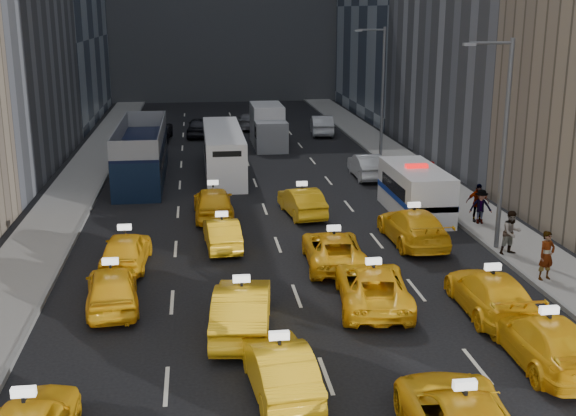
% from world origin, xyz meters
% --- Properties ---
extents(ground, '(160.00, 160.00, 0.00)m').
position_xyz_m(ground, '(0.00, 0.00, 0.00)').
color(ground, black).
rests_on(ground, ground).
extents(sidewalk_west, '(3.00, 90.00, 0.15)m').
position_xyz_m(sidewalk_west, '(-10.50, 25.00, 0.07)').
color(sidewalk_west, gray).
rests_on(sidewalk_west, ground).
extents(sidewalk_east, '(3.00, 90.00, 0.15)m').
position_xyz_m(sidewalk_east, '(10.50, 25.00, 0.07)').
color(sidewalk_east, gray).
rests_on(sidewalk_east, ground).
extents(curb_west, '(0.15, 90.00, 0.18)m').
position_xyz_m(curb_west, '(-9.05, 25.00, 0.09)').
color(curb_west, slate).
rests_on(curb_west, ground).
extents(curb_east, '(0.15, 90.00, 0.18)m').
position_xyz_m(curb_east, '(9.05, 25.00, 0.09)').
color(curb_east, slate).
rests_on(curb_east, ground).
extents(streetlight_near, '(2.15, 0.22, 9.00)m').
position_xyz_m(streetlight_near, '(9.18, 12.00, 4.92)').
color(streetlight_near, '#595B60').
rests_on(streetlight_near, ground).
extents(streetlight_far, '(2.15, 0.22, 9.00)m').
position_xyz_m(streetlight_far, '(9.18, 32.00, 4.92)').
color(streetlight_far, '#595B60').
rests_on(streetlight_far, ground).
extents(taxi_5, '(1.95, 4.51, 1.44)m').
position_xyz_m(taxi_5, '(-1.42, 1.31, 0.72)').
color(taxi_5, yellow).
rests_on(taxi_5, ground).
extents(taxi_7, '(2.19, 5.13, 1.47)m').
position_xyz_m(taxi_7, '(6.53, 1.93, 0.74)').
color(taxi_7, yellow).
rests_on(taxi_7, ground).
extents(taxi_8, '(2.21, 4.55, 1.50)m').
position_xyz_m(taxi_8, '(-6.53, 7.77, 0.75)').
color(taxi_8, yellow).
rests_on(taxi_8, ground).
extents(taxi_9, '(2.32, 5.13, 1.63)m').
position_xyz_m(taxi_9, '(-2.17, 5.17, 0.82)').
color(taxi_9, yellow).
rests_on(taxi_9, ground).
extents(taxi_10, '(2.99, 5.40, 1.43)m').
position_xyz_m(taxi_10, '(2.53, 6.81, 0.72)').
color(taxi_10, yellow).
rests_on(taxi_10, ground).
extents(taxi_11, '(2.22, 5.11, 1.46)m').
position_xyz_m(taxi_11, '(6.37, 5.64, 0.73)').
color(taxi_11, yellow).
rests_on(taxi_11, ground).
extents(taxi_12, '(2.00, 4.42, 1.47)m').
position_xyz_m(taxi_12, '(-6.41, 11.92, 0.74)').
color(taxi_12, yellow).
rests_on(taxi_12, ground).
extents(taxi_13, '(1.65, 4.09, 1.32)m').
position_xyz_m(taxi_13, '(-2.46, 13.90, 0.66)').
color(taxi_13, yellow).
rests_on(taxi_13, ground).
extents(taxi_14, '(2.54, 5.04, 1.37)m').
position_xyz_m(taxi_14, '(1.94, 11.06, 0.68)').
color(taxi_14, yellow).
rests_on(taxi_14, ground).
extents(taxi_15, '(2.27, 5.40, 1.55)m').
position_xyz_m(taxi_15, '(6.01, 13.46, 0.78)').
color(taxi_15, yellow).
rests_on(taxi_15, ground).
extents(taxi_16, '(1.99, 4.77, 1.61)m').
position_xyz_m(taxi_16, '(-2.70, 18.62, 0.81)').
color(taxi_16, yellow).
rests_on(taxi_16, ground).
extents(taxi_17, '(2.07, 4.51, 1.43)m').
position_xyz_m(taxi_17, '(1.75, 18.58, 0.72)').
color(taxi_17, yellow).
rests_on(taxi_17, ground).
extents(nypd_van, '(2.72, 6.23, 2.62)m').
position_xyz_m(nypd_van, '(7.48, 18.01, 1.19)').
color(nypd_van, silver).
rests_on(nypd_van, ground).
extents(double_decker, '(2.67, 11.66, 3.39)m').
position_xyz_m(double_decker, '(-6.76, 27.72, 1.68)').
color(double_decker, black).
rests_on(double_decker, ground).
extents(city_bus, '(2.31, 11.03, 2.85)m').
position_xyz_m(city_bus, '(-1.77, 28.78, 1.41)').
color(city_bus, white).
rests_on(city_bus, ground).
extents(box_truck, '(2.43, 6.79, 3.09)m').
position_xyz_m(box_truck, '(2.02, 38.00, 1.52)').
color(box_truck, silver).
rests_on(box_truck, ground).
extents(misc_car_0, '(1.63, 4.57, 1.50)m').
position_xyz_m(misc_car_0, '(6.99, 26.47, 0.75)').
color(misc_car_0, '#B9BCC1').
rests_on(misc_car_0, ground).
extents(misc_car_1, '(3.05, 6.01, 1.63)m').
position_xyz_m(misc_car_1, '(-6.79, 41.71, 0.81)').
color(misc_car_1, black).
rests_on(misc_car_1, ground).
extents(misc_car_2, '(2.38, 4.83, 1.35)m').
position_xyz_m(misc_car_2, '(1.17, 46.48, 0.68)').
color(misc_car_2, slate).
rests_on(misc_car_2, ground).
extents(misc_car_3, '(2.36, 4.83, 1.58)m').
position_xyz_m(misc_car_3, '(-3.12, 43.05, 0.79)').
color(misc_car_3, black).
rests_on(misc_car_3, ground).
extents(misc_car_4, '(2.20, 5.05, 1.62)m').
position_xyz_m(misc_car_4, '(7.00, 42.69, 0.81)').
color(misc_car_4, '#ADB0B5').
rests_on(misc_car_4, ground).
extents(pedestrian_0, '(0.79, 0.62, 1.90)m').
position_xyz_m(pedestrian_0, '(9.57, 8.09, 1.10)').
color(pedestrian_0, gray).
rests_on(pedestrian_0, sidewalk_east).
extents(pedestrian_1, '(1.01, 0.71, 1.88)m').
position_xyz_m(pedestrian_1, '(9.51, 11.07, 1.09)').
color(pedestrian_1, gray).
rests_on(pedestrian_1, sidewalk_east).
extents(pedestrian_2, '(1.13, 0.60, 1.67)m').
position_xyz_m(pedestrian_2, '(9.98, 15.57, 0.98)').
color(pedestrian_2, gray).
rests_on(pedestrian_2, sidewalk_east).
extents(pedestrian_3, '(1.17, 0.71, 1.87)m').
position_xyz_m(pedestrian_3, '(9.95, 15.93, 1.08)').
color(pedestrian_3, gray).
rests_on(pedestrian_3, sidewalk_east).
extents(pedestrian_4, '(0.85, 0.59, 1.59)m').
position_xyz_m(pedestrian_4, '(9.85, 22.69, 0.94)').
color(pedestrian_4, gray).
rests_on(pedestrian_4, sidewalk_east).
extents(pedestrian_5, '(1.50, 0.73, 1.56)m').
position_xyz_m(pedestrian_5, '(9.41, 24.69, 0.93)').
color(pedestrian_5, gray).
rests_on(pedestrian_5, sidewalk_east).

